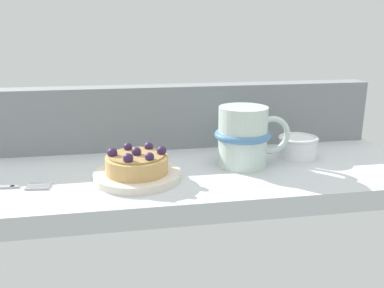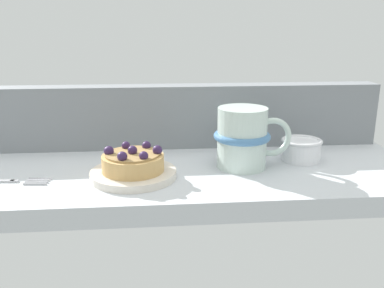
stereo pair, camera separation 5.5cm
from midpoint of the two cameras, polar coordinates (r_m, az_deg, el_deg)
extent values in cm
cube|color=silver|center=(69.22, -6.83, -4.65)|extent=(88.06, 30.15, 3.18)
cube|color=gray|center=(79.22, -7.57, 3.72)|extent=(86.30, 4.84, 11.96)
cylinder|color=silver|center=(64.27, -10.05, -4.39)|extent=(13.44, 13.44, 1.16)
cylinder|color=silver|center=(64.37, -10.04, -4.63)|extent=(7.39, 7.39, 0.58)
cylinder|color=tan|center=(63.65, -10.13, -2.83)|extent=(9.60, 9.60, 2.53)
cylinder|color=#AB854F|center=(63.21, -10.19, -1.62)|extent=(8.45, 8.45, 0.30)
sphere|color=#331E47|center=(63.04, -10.22, -1.12)|extent=(1.49, 1.49, 1.49)
sphere|color=#331E47|center=(62.99, -6.93, -0.99)|extent=(1.51, 1.51, 1.51)
sphere|color=#331E47|center=(65.94, -8.42, -0.39)|extent=(1.44, 1.44, 1.44)
sphere|color=#331E47|center=(65.93, -11.28, -0.45)|extent=(1.37, 1.37, 1.37)
sphere|color=#331E47|center=(63.45, -13.49, -1.26)|extent=(1.57, 1.57, 1.57)
sphere|color=#331E47|center=(60.18, -11.48, -1.99)|extent=(1.52, 1.52, 1.52)
sphere|color=#331E47|center=(60.49, -8.53, -1.83)|extent=(1.39, 1.39, 1.39)
cylinder|color=silver|center=(68.43, 4.78, 1.01)|extent=(8.16, 8.16, 10.08)
torus|color=#4C7FB2|center=(68.35, 4.79, 1.26)|extent=(9.40, 9.40, 1.20)
torus|color=silver|center=(69.87, 8.81, 1.19)|extent=(6.62, 0.98, 6.62)
cube|color=#B7B7BC|center=(66.63, -25.71, -5.31)|extent=(1.25, 0.68, 0.60)
cube|color=#B7B7BC|center=(64.46, -23.14, -5.69)|extent=(3.51, 0.58, 0.60)
cube|color=#B7B7BC|center=(65.11, -22.94, -5.46)|extent=(3.51, 0.58, 0.60)
cube|color=#B7B7BC|center=(65.76, -22.74, -5.22)|extent=(3.51, 0.58, 0.60)
cube|color=#B7B7BC|center=(66.41, -22.55, -5.00)|extent=(3.51, 0.58, 0.60)
cylinder|color=white|center=(75.14, 12.51, -0.53)|extent=(6.61, 6.61, 3.55)
torus|color=silver|center=(74.66, 12.59, 0.77)|extent=(7.07, 7.07, 0.60)
camera|label=1|loc=(0.03, -92.41, -0.70)|focal=38.32mm
camera|label=2|loc=(0.03, 87.59, 0.70)|focal=38.32mm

